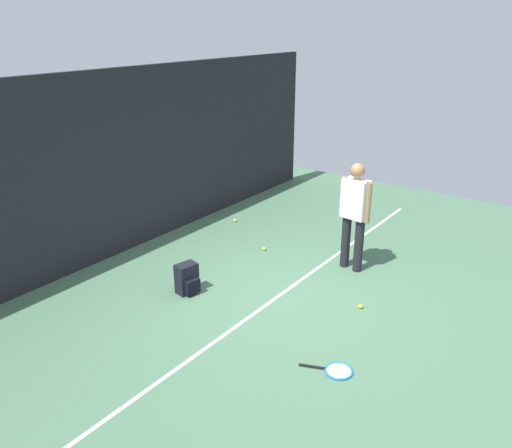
{
  "coord_description": "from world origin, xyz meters",
  "views": [
    {
      "loc": [
        -5.42,
        -3.58,
        3.66
      ],
      "look_at": [
        0.0,
        0.4,
        1.0
      ],
      "focal_mm": 36.51,
      "sensor_mm": 36.0,
      "label": 1
    }
  ],
  "objects": [
    {
      "name": "tennis_player",
      "position": [
        1.4,
        -0.42,
        0.97
      ],
      "size": [
        0.27,
        0.53,
        1.7
      ],
      "rotation": [
        0.0,
        0.0,
        1.44
      ],
      "color": "black",
      "rests_on": "ground"
    },
    {
      "name": "court_line",
      "position": [
        0.0,
        -0.01,
        0.0
      ],
      "size": [
        9.0,
        0.05,
        0.0
      ],
      "primitive_type": "cube",
      "color": "white",
      "rests_on": "ground"
    },
    {
      "name": "tennis_ball_by_fence",
      "position": [
        1.89,
        2.29,
        0.03
      ],
      "size": [
        0.07,
        0.07,
        0.07
      ],
      "primitive_type": "sphere",
      "color": "#CCE033",
      "rests_on": "ground"
    },
    {
      "name": "back_fence",
      "position": [
        0.0,
        3.0,
        1.49
      ],
      "size": [
        10.0,
        0.1,
        2.97
      ],
      "primitive_type": "cube",
      "color": "black",
      "rests_on": "ground"
    },
    {
      "name": "ground_plane",
      "position": [
        0.0,
        0.0,
        0.0
      ],
      "size": [
        12.0,
        12.0,
        0.0
      ],
      "primitive_type": "plane",
      "color": "#4C7556"
    },
    {
      "name": "tennis_ball_mid_court",
      "position": [
        0.37,
        -1.09,
        0.03
      ],
      "size": [
        0.07,
        0.07,
        0.07
      ],
      "primitive_type": "sphere",
      "color": "#CCE033",
      "rests_on": "ground"
    },
    {
      "name": "backpack",
      "position": [
        -0.69,
        1.1,
        0.21
      ],
      "size": [
        0.33,
        0.33,
        0.44
      ],
      "rotation": [
        0.0,
        0.0,
        6.08
      ],
      "color": "black",
      "rests_on": "ground"
    },
    {
      "name": "tennis_racket",
      "position": [
        -1.03,
        -1.47,
        0.01
      ],
      "size": [
        0.42,
        0.63,
        0.03
      ],
      "rotation": [
        0.0,
        0.0,
        5.09
      ],
      "color": "black",
      "rests_on": "ground"
    },
    {
      "name": "tennis_ball_near_player",
      "position": [
        1.13,
        1.06,
        0.03
      ],
      "size": [
        0.07,
        0.07,
        0.07
      ],
      "primitive_type": "sphere",
      "color": "#CCE033",
      "rests_on": "ground"
    }
  ]
}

